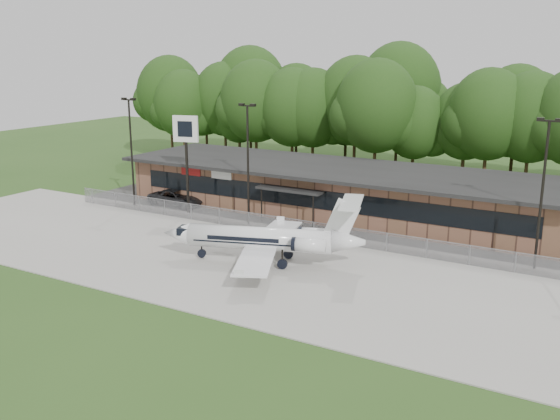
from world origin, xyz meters
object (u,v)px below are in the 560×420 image
Objects in this scene: business_jet at (267,240)px; suv at (176,198)px; terminal at (339,189)px; pole_sign at (186,139)px.

business_jet is 2.54× the size of suv.
terminal is 15.56m from suv.
suv is (-16.19, 9.97, -0.96)m from business_jet.
terminal is at bearing -69.72° from suv.
suv is 0.63× the size of pole_sign.
business_jet is at bearing -121.93° from suv.
terminal is 15.52m from business_jet.
pole_sign is at bearing -148.62° from terminal.
pole_sign is (-11.72, -7.14, 4.62)m from terminal.
business_jet is (1.68, -15.42, -0.44)m from terminal.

